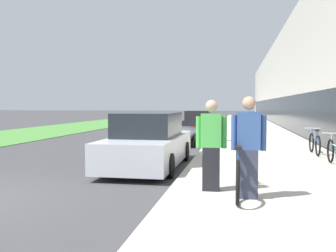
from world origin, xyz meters
TOP-DOWN VIEW (x-y plane):
  - sidewalk_slab at (6.22, 21.00)m, footprint 4.50×70.00m
  - storefront_facade at (13.51, 29.00)m, footprint 10.01×70.00m
  - lawn_strip at (-7.40, 25.00)m, footprint 6.06×70.00m
  - tandem_bicycle at (5.27, 1.01)m, footprint 0.52×2.36m
  - person_rider at (5.45, 0.72)m, footprint 0.59×0.23m
  - person_bystander at (4.79, 1.18)m, footprint 0.58×0.23m
  - cruiser_bike_nearest at (7.82, 4.66)m, footprint 0.52×1.64m
  - cruiser_bike_middle at (7.76, 6.99)m, footprint 0.52×1.69m
  - parked_sedan_curbside at (2.81, 4.43)m, footprint 1.89×4.75m
  - vintage_roadster_curbside at (2.84, 11.01)m, footprint 1.82×4.37m
  - parked_sedan_far at (2.91, 17.23)m, footprint 1.78×4.02m

SIDE VIEW (x-z plane):
  - lawn_strip at x=-7.40m, z-range 0.00..0.03m
  - sidewalk_slab at x=6.22m, z-range 0.00..0.16m
  - vintage_roadster_curbside at x=2.84m, z-range -0.07..0.97m
  - cruiser_bike_middle at x=7.76m, z-range 0.10..0.93m
  - cruiser_bike_nearest at x=7.82m, z-range 0.10..0.94m
  - tandem_bicycle at x=5.27m, z-range 0.09..1.01m
  - parked_sedan_far at x=2.91m, z-range -0.07..1.35m
  - parked_sedan_curbside at x=2.81m, z-range -0.08..1.47m
  - person_bystander at x=4.79m, z-range 0.16..1.86m
  - person_rider at x=5.45m, z-range 0.16..1.91m
  - storefront_facade at x=13.51m, z-range -0.01..7.44m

